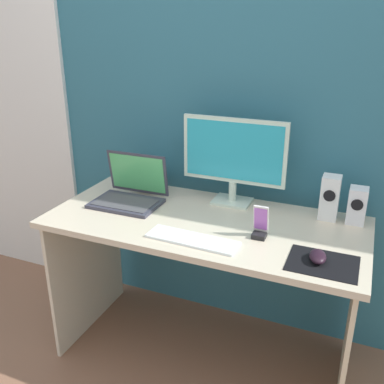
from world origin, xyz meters
name	(u,v)px	position (x,y,z in m)	size (l,w,h in m)	color
ground_plane	(203,353)	(0.00, 0.00, 0.00)	(8.00, 8.00, 0.00)	brown
wall_back	(236,92)	(0.00, 0.40, 1.25)	(6.00, 0.04, 2.50)	#2D677C
door_left	(14,119)	(-1.40, 0.37, 1.01)	(0.82, 0.02, 2.02)	white
desk	(204,251)	(0.00, 0.00, 0.59)	(1.39, 0.64, 0.75)	beige
monitor	(234,157)	(0.05, 0.23, 0.98)	(0.50, 0.14, 0.41)	silver
speaker_right	(357,206)	(0.61, 0.23, 0.83)	(0.08, 0.08, 0.16)	white
speaker_near_monitor	(330,197)	(0.50, 0.23, 0.85)	(0.08, 0.08, 0.20)	white
laptop	(130,193)	(-0.40, 0.05, 0.80)	(0.32, 0.26, 0.23)	#383746
fishbowl	(149,174)	(-0.40, 0.24, 0.83)	(0.18, 0.18, 0.18)	silver
keyboard_external	(192,239)	(0.03, -0.20, 0.75)	(0.38, 0.11, 0.01)	white
mousepad	(323,263)	(0.53, -0.18, 0.75)	(0.25, 0.20, 0.00)	black
mouse	(318,256)	(0.51, -0.17, 0.77)	(0.06, 0.10, 0.04)	black
phone_in_dock	(260,226)	(0.27, -0.06, 0.80)	(0.06, 0.05, 0.14)	black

